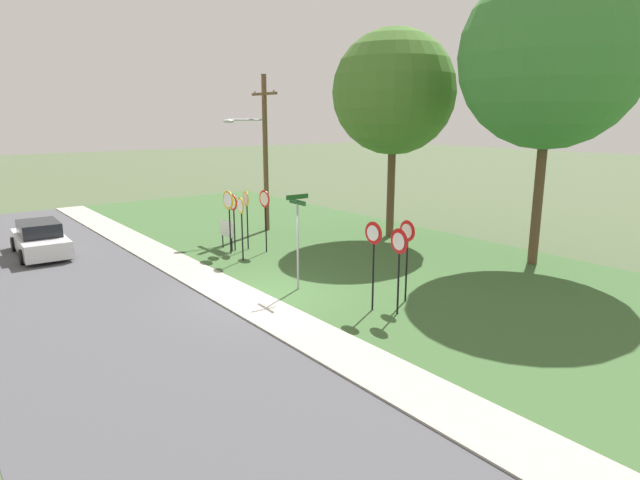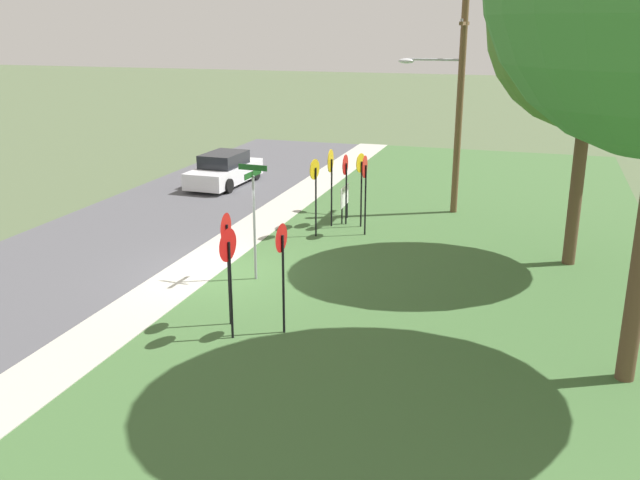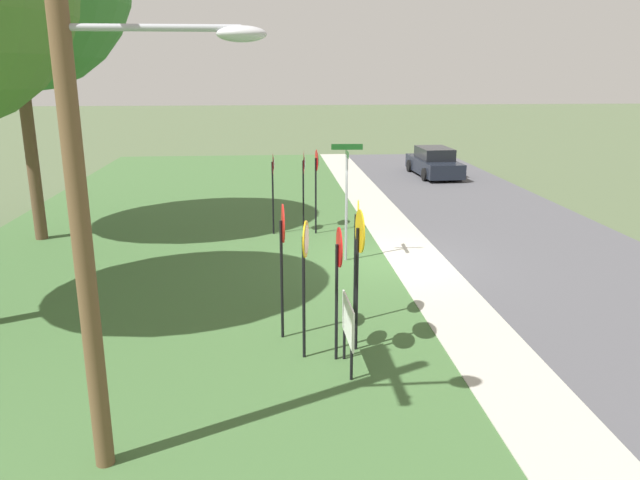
{
  "view_description": "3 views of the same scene",
  "coord_description": "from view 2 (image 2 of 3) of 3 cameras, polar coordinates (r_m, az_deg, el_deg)",
  "views": [
    {
      "loc": [
        13.73,
        -8.5,
        5.55
      ],
      "look_at": [
        -1.01,
        2.92,
        1.24
      ],
      "focal_mm": 29.75,
      "sensor_mm": 36.0,
      "label": 1
    },
    {
      "loc": [
        16.52,
        8.13,
        6.7
      ],
      "look_at": [
        0.35,
        3.03,
        1.39
      ],
      "focal_mm": 39.1,
      "sensor_mm": 36.0,
      "label": 2
    },
    {
      "loc": [
        -15.72,
        3.16,
        5.0
      ],
      "look_at": [
        -1.72,
        1.99,
        1.13
      ],
      "focal_mm": 34.53,
      "sensor_mm": 36.0,
      "label": 3
    }
  ],
  "objects": [
    {
      "name": "ground_plane",
      "position": [
        19.6,
        -8.19,
        -2.78
      ],
      "size": [
        160.0,
        160.0,
        0.0
      ],
      "primitive_type": "plane",
      "color": "#4C5B3D"
    },
    {
      "name": "road_asphalt",
      "position": [
        22.02,
        -19.55,
        -1.34
      ],
      "size": [
        44.0,
        6.4,
        0.01
      ],
      "primitive_type": "cube",
      "color": "#4C4C51",
      "rests_on": "ground_plane"
    },
    {
      "name": "sidewalk_strip",
      "position": [
        19.93,
        -10.27,
        -2.44
      ],
      "size": [
        44.0,
        1.6,
        0.06
      ],
      "primitive_type": "cube",
      "color": "#ADAA9E",
      "rests_on": "ground_plane"
    },
    {
      "name": "grass_median",
      "position": [
        17.95,
        9.44,
        -4.7
      ],
      "size": [
        44.0,
        12.0,
        0.04
      ],
      "primitive_type": "cube",
      "color": "#3D6033",
      "rests_on": "ground_plane"
    },
    {
      "name": "stop_sign_near_left",
      "position": [
        23.64,
        2.11,
        5.39
      ],
      "size": [
        0.69,
        0.09,
        2.42
      ],
      "rotation": [
        0.0,
        0.0,
        0.02
      ],
      "color": "black",
      "rests_on": "grass_median"
    },
    {
      "name": "stop_sign_near_right",
      "position": [
        22.41,
        3.7,
        5.11
      ],
      "size": [
        0.72,
        0.1,
        2.62
      ],
      "rotation": [
        0.0,
        0.0,
        0.03
      ],
      "color": "black",
      "rests_on": "grass_median"
    },
    {
      "name": "stop_sign_far_left",
      "position": [
        23.36,
        3.36,
        5.37
      ],
      "size": [
        0.63,
        0.15,
        2.51
      ],
      "rotation": [
        0.0,
        0.0,
        -0.2
      ],
      "color": "black",
      "rests_on": "grass_median"
    },
    {
      "name": "stop_sign_far_center",
      "position": [
        22.23,
        -0.41,
        4.82
      ],
      "size": [
        0.65,
        0.13,
        2.53
      ],
      "rotation": [
        0.0,
        0.0,
        -0.15
      ],
      "color": "black",
      "rests_on": "grass_median"
    },
    {
      "name": "stop_sign_far_right",
      "position": [
        23.35,
        0.89,
        5.71
      ],
      "size": [
        0.77,
        0.11,
        2.63
      ],
      "rotation": [
        0.0,
        0.0,
        0.05
      ],
      "color": "black",
      "rests_on": "grass_median"
    },
    {
      "name": "yield_sign_near_left",
      "position": [
        15.13,
        -3.17,
        -1.08
      ],
      "size": [
        0.64,
        0.11,
        2.54
      ],
      "rotation": [
        0.0,
        0.0,
        -0.05
      ],
      "color": "black",
      "rests_on": "grass_median"
    },
    {
      "name": "yield_sign_near_right",
      "position": [
        14.96,
        -7.53,
        -1.4
      ],
      "size": [
        0.73,
        0.12,
        2.51
      ],
      "rotation": [
        0.0,
        0.0,
        -0.09
      ],
      "color": "black",
      "rests_on": "grass_median"
    },
    {
      "name": "yield_sign_far_left",
      "position": [
        15.65,
        -7.67,
        -0.24
      ],
      "size": [
        0.66,
        0.11,
        2.65
      ],
      "rotation": [
        0.0,
        0.0,
        0.06
      ],
      "color": "black",
      "rests_on": "grass_median"
    },
    {
      "name": "street_name_post",
      "position": [
        18.47,
        -5.42,
        2.25
      ],
      "size": [
        0.96,
        0.82,
        3.14
      ],
      "rotation": [
        0.0,
        0.0,
        -0.06
      ],
      "color": "#9EA0A8",
      "rests_on": "grass_median"
    },
    {
      "name": "utility_pole",
      "position": [
        25.35,
        10.99,
        11.3
      ],
      "size": [
        2.1,
        2.35,
        7.52
      ],
      "color": "brown",
      "rests_on": "grass_median"
    },
    {
      "name": "notice_board",
      "position": [
        24.24,
        2.04,
        3.48
      ],
      "size": [
        1.1,
        0.08,
        1.25
      ],
      "rotation": [
        0.0,
        0.0,
        0.03
      ],
      "color": "black",
      "rests_on": "grass_median"
    },
    {
      "name": "oak_tree_left",
      "position": [
        20.33,
        21.59,
        16.12
      ],
      "size": [
        5.58,
        5.58,
        9.42
      ],
      "color": "brown",
      "rests_on": "grass_median"
    },
    {
      "name": "parked_hatchback_near",
      "position": [
        30.22,
        -7.83,
        5.68
      ],
      "size": [
        4.33,
        2.02,
        1.39
      ],
      "rotation": [
        0.0,
        0.0,
        -0.04
      ],
      "color": "silver",
      "rests_on": "road_asphalt"
    }
  ]
}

